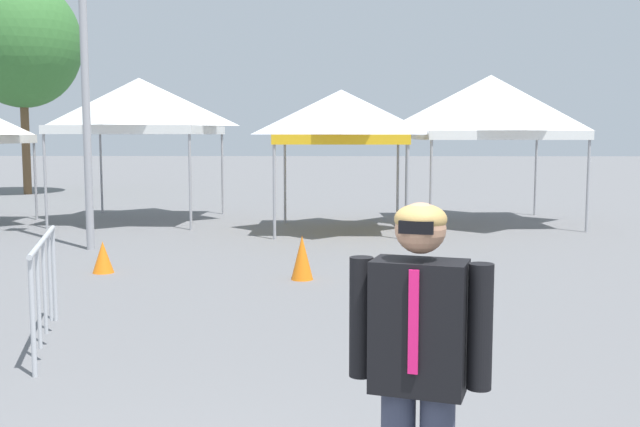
{
  "coord_description": "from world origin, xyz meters",
  "views": [
    {
      "loc": [
        0.69,
        -2.58,
        2.08
      ],
      "look_at": [
        0.53,
        4.66,
        1.3
      ],
      "focal_mm": 41.22,
      "sensor_mm": 36.0,
      "label": 1
    }
  ],
  "objects_px": {
    "canopy_tent_behind_center": "(341,117)",
    "tree_behind_tents_right": "(22,43)",
    "crowd_barrier_near_person": "(44,270)",
    "traffic_cone_lot_center": "(302,258)",
    "canopy_tent_center": "(139,106)",
    "canopy_tent_far_right": "(490,107)",
    "traffic_cone_near_barrier": "(103,257)",
    "person_foreground": "(418,366)"
  },
  "relations": [
    {
      "from": "traffic_cone_lot_center",
      "to": "canopy_tent_far_right",
      "type": "bearing_deg",
      "value": 59.43
    },
    {
      "from": "canopy_tent_behind_center",
      "to": "crowd_barrier_near_person",
      "type": "distance_m",
      "value": 9.41
    },
    {
      "from": "tree_behind_tents_right",
      "to": "person_foreground",
      "type": "bearing_deg",
      "value": -63.25
    },
    {
      "from": "canopy_tent_center",
      "to": "traffic_cone_near_barrier",
      "type": "bearing_deg",
      "value": -79.99
    },
    {
      "from": "canopy_tent_behind_center",
      "to": "canopy_tent_far_right",
      "type": "distance_m",
      "value": 3.81
    },
    {
      "from": "canopy_tent_center",
      "to": "tree_behind_tents_right",
      "type": "bearing_deg",
      "value": 127.94
    },
    {
      "from": "canopy_tent_far_right",
      "to": "traffic_cone_lot_center",
      "type": "height_order",
      "value": "canopy_tent_far_right"
    },
    {
      "from": "canopy_tent_far_right",
      "to": "crowd_barrier_near_person",
      "type": "xyz_separation_m",
      "value": [
        -6.46,
        -10.28,
        -1.96
      ]
    },
    {
      "from": "person_foreground",
      "to": "traffic_cone_lot_center",
      "type": "xyz_separation_m",
      "value": [
        -0.86,
        7.18,
        -0.71
      ]
    },
    {
      "from": "canopy_tent_center",
      "to": "tree_behind_tents_right",
      "type": "relative_size",
      "value": 0.49
    },
    {
      "from": "canopy_tent_far_right",
      "to": "person_foreground",
      "type": "bearing_deg",
      "value": -102.87
    },
    {
      "from": "traffic_cone_lot_center",
      "to": "traffic_cone_near_barrier",
      "type": "height_order",
      "value": "traffic_cone_lot_center"
    },
    {
      "from": "canopy_tent_center",
      "to": "canopy_tent_behind_center",
      "type": "distance_m",
      "value": 5.17
    },
    {
      "from": "canopy_tent_behind_center",
      "to": "crowd_barrier_near_person",
      "type": "height_order",
      "value": "canopy_tent_behind_center"
    },
    {
      "from": "canopy_tent_behind_center",
      "to": "tree_behind_tents_right",
      "type": "xyz_separation_m",
      "value": [
        -10.96,
        9.71,
        2.75
      ]
    },
    {
      "from": "canopy_tent_behind_center",
      "to": "traffic_cone_near_barrier",
      "type": "distance_m",
      "value": 6.51
    },
    {
      "from": "canopy_tent_behind_center",
      "to": "traffic_cone_lot_center",
      "type": "bearing_deg",
      "value": -96.28
    },
    {
      "from": "canopy_tent_center",
      "to": "traffic_cone_lot_center",
      "type": "distance_m",
      "value": 8.72
    },
    {
      "from": "canopy_tent_center",
      "to": "crowd_barrier_near_person",
      "type": "xyz_separation_m",
      "value": [
        1.85,
        -10.6,
        -2.01
      ]
    },
    {
      "from": "tree_behind_tents_right",
      "to": "traffic_cone_lot_center",
      "type": "bearing_deg",
      "value": -55.53
    },
    {
      "from": "canopy_tent_far_right",
      "to": "tree_behind_tents_right",
      "type": "height_order",
      "value": "tree_behind_tents_right"
    },
    {
      "from": "canopy_tent_center",
      "to": "canopy_tent_far_right",
      "type": "height_order",
      "value": "canopy_tent_far_right"
    },
    {
      "from": "canopy_tent_center",
      "to": "canopy_tent_behind_center",
      "type": "height_order",
      "value": "canopy_tent_center"
    },
    {
      "from": "canopy_tent_far_right",
      "to": "traffic_cone_lot_center",
      "type": "relative_size",
      "value": 5.86
    },
    {
      "from": "tree_behind_tents_right",
      "to": "canopy_tent_center",
      "type": "bearing_deg",
      "value": -52.06
    },
    {
      "from": "canopy_tent_center",
      "to": "canopy_tent_far_right",
      "type": "distance_m",
      "value": 8.31
    },
    {
      "from": "canopy_tent_behind_center",
      "to": "crowd_barrier_near_person",
      "type": "xyz_separation_m",
      "value": [
        -2.97,
        -8.77,
        -1.71
      ]
    },
    {
      "from": "traffic_cone_lot_center",
      "to": "tree_behind_tents_right",
      "type": "bearing_deg",
      "value": 124.47
    },
    {
      "from": "canopy_tent_center",
      "to": "person_foreground",
      "type": "xyz_separation_m",
      "value": [
        5.09,
        -14.41,
        -1.73
      ]
    },
    {
      "from": "canopy_tent_center",
      "to": "crowd_barrier_near_person",
      "type": "distance_m",
      "value": 10.95
    },
    {
      "from": "crowd_barrier_near_person",
      "to": "traffic_cone_lot_center",
      "type": "relative_size",
      "value": 3.18
    },
    {
      "from": "tree_behind_tents_right",
      "to": "traffic_cone_lot_center",
      "type": "relative_size",
      "value": 11.63
    },
    {
      "from": "canopy_tent_behind_center",
      "to": "tree_behind_tents_right",
      "type": "height_order",
      "value": "tree_behind_tents_right"
    },
    {
      "from": "canopy_tent_behind_center",
      "to": "traffic_cone_lot_center",
      "type": "distance_m",
      "value": 5.83
    },
    {
      "from": "canopy_tent_center",
      "to": "tree_behind_tents_right",
      "type": "xyz_separation_m",
      "value": [
        -6.14,
        7.87,
        2.45
      ]
    },
    {
      "from": "canopy_tent_far_right",
      "to": "person_foreground",
      "type": "distance_m",
      "value": 14.54
    },
    {
      "from": "tree_behind_tents_right",
      "to": "crowd_barrier_near_person",
      "type": "distance_m",
      "value": 20.62
    },
    {
      "from": "canopy_tent_behind_center",
      "to": "traffic_cone_lot_center",
      "type": "relative_size",
      "value": 4.75
    },
    {
      "from": "crowd_barrier_near_person",
      "to": "canopy_tent_center",
      "type": "bearing_deg",
      "value": 99.89
    },
    {
      "from": "person_foreground",
      "to": "tree_behind_tents_right",
      "type": "xyz_separation_m",
      "value": [
        -11.23,
        22.28,
        4.18
      ]
    },
    {
      "from": "canopy_tent_center",
      "to": "traffic_cone_lot_center",
      "type": "relative_size",
      "value": 5.7
    },
    {
      "from": "canopy_tent_far_right",
      "to": "canopy_tent_behind_center",
      "type": "bearing_deg",
      "value": -156.53
    }
  ]
}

